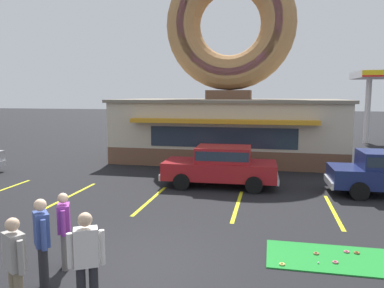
# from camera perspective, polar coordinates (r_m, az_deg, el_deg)

# --- Properties ---
(ground_plane) EXTENTS (160.00, 160.00, 0.00)m
(ground_plane) POSITION_cam_1_polar(r_m,az_deg,el_deg) (8.30, -8.01, -18.43)
(ground_plane) COLOR black
(donut_shop_building) EXTENTS (12.30, 6.75, 10.96)m
(donut_shop_building) POSITION_cam_1_polar(r_m,az_deg,el_deg) (21.07, 5.67, 7.83)
(donut_shop_building) COLOR brown
(donut_shop_building) RESTS_ON ground
(putting_mat) EXTENTS (4.29, 1.52, 0.03)m
(putting_mat) POSITION_cam_1_polar(r_m,az_deg,el_deg) (9.36, 25.09, -15.90)
(putting_mat) COLOR #1E842D
(putting_mat) RESTS_ON ground
(mini_donut_near_left) EXTENTS (0.13, 0.13, 0.04)m
(mini_donut_near_left) POSITION_cam_1_polar(r_m,az_deg,el_deg) (9.64, 23.81, -14.92)
(mini_donut_near_left) COLOR brown
(mini_donut_near_left) RESTS_ON putting_mat
(mini_donut_near_right) EXTENTS (0.13, 0.13, 0.04)m
(mini_donut_near_right) POSITION_cam_1_polar(r_m,az_deg,el_deg) (8.56, 13.56, -17.37)
(mini_donut_near_right) COLOR #E5C666
(mini_donut_near_right) RESTS_ON putting_mat
(mini_donut_mid_left) EXTENTS (0.13, 0.13, 0.04)m
(mini_donut_mid_left) POSITION_cam_1_polar(r_m,az_deg,el_deg) (8.98, 21.01, -16.45)
(mini_donut_mid_left) COLOR #D8667F
(mini_donut_mid_left) RESTS_ON putting_mat
(mini_donut_mid_right) EXTENTS (0.13, 0.13, 0.04)m
(mini_donut_mid_right) POSITION_cam_1_polar(r_m,az_deg,el_deg) (9.28, 18.39, -15.53)
(mini_donut_mid_right) COLOR #A5724C
(mini_donut_mid_right) RESTS_ON putting_mat
(mini_donut_far_right) EXTENTS (0.13, 0.13, 0.04)m
(mini_donut_far_right) POSITION_cam_1_polar(r_m,az_deg,el_deg) (9.61, 22.49, -14.92)
(mini_donut_far_right) COLOR #D8667F
(mini_donut_far_right) RESTS_ON putting_mat
(golf_ball) EXTENTS (0.04, 0.04, 0.04)m
(golf_ball) POSITION_cam_1_polar(r_m,az_deg,el_deg) (8.83, 18.69, -16.76)
(golf_ball) COLOR white
(golf_ball) RESTS_ON putting_mat
(car_red) EXTENTS (4.61, 2.08, 1.60)m
(car_red) POSITION_cam_1_polar(r_m,az_deg,el_deg) (14.85, 4.44, -3.16)
(car_red) COLOR maroon
(car_red) RESTS_ON ground
(pedestrian_blue_sweater_man) EXTENTS (0.39, 0.54, 1.62)m
(pedestrian_blue_sweater_man) POSITION_cam_1_polar(r_m,az_deg,el_deg) (8.40, -18.89, -11.87)
(pedestrian_blue_sweater_man) COLOR slate
(pedestrian_blue_sweater_man) RESTS_ON ground
(pedestrian_hooded_kid) EXTENTS (0.53, 0.40, 1.68)m
(pedestrian_hooded_kid) POSITION_cam_1_polar(r_m,az_deg,el_deg) (6.95, -25.39, -16.01)
(pedestrian_hooded_kid) COLOR #7F7056
(pedestrian_hooded_kid) RESTS_ON ground
(pedestrian_leather_jacket_man) EXTENTS (0.54, 0.39, 1.76)m
(pedestrian_leather_jacket_man) POSITION_cam_1_polar(r_m,az_deg,el_deg) (6.58, -15.78, -16.47)
(pedestrian_leather_jacket_man) COLOR #232328
(pedestrian_leather_jacket_man) RESTS_ON ground
(pedestrian_clipboard_woman) EXTENTS (0.43, 0.47, 1.74)m
(pedestrian_clipboard_woman) POSITION_cam_1_polar(r_m,az_deg,el_deg) (7.66, -21.89, -13.33)
(pedestrian_clipboard_woman) COLOR #232328
(pedestrian_clipboard_woman) RESTS_ON ground
(trash_bin) EXTENTS (0.57, 0.57, 0.97)m
(trash_bin) POSITION_cam_1_polar(r_m,az_deg,el_deg) (18.45, 25.40, -2.94)
(trash_bin) COLOR #1E662D
(trash_bin) RESTS_ON ground
(parking_stripe_left) EXTENTS (0.12, 3.60, 0.01)m
(parking_stripe_left) POSITION_cam_1_polar(r_m,az_deg,el_deg) (14.36, -17.88, -7.43)
(parking_stripe_left) COLOR yellow
(parking_stripe_left) RESTS_ON ground
(parking_stripe_mid_left) EXTENTS (0.12, 3.60, 0.01)m
(parking_stripe_mid_left) POSITION_cam_1_polar(r_m,az_deg,el_deg) (13.16, -6.34, -8.48)
(parking_stripe_mid_left) COLOR yellow
(parking_stripe_mid_left) RESTS_ON ground
(parking_stripe_centre) EXTENTS (0.12, 3.60, 0.01)m
(parking_stripe_centre) POSITION_cam_1_polar(r_m,az_deg,el_deg) (12.58, 6.93, -9.25)
(parking_stripe_centre) COLOR yellow
(parking_stripe_centre) RESTS_ON ground
(parking_stripe_mid_right) EXTENTS (0.12, 3.60, 0.01)m
(parking_stripe_mid_right) POSITION_cam_1_polar(r_m,az_deg,el_deg) (12.69, 20.74, -9.54)
(parking_stripe_mid_right) COLOR yellow
(parking_stripe_mid_right) RESTS_ON ground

